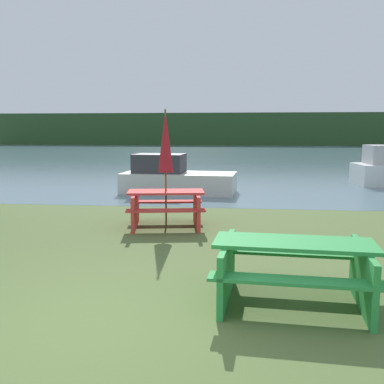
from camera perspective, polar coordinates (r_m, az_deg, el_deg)
name	(u,v)px	position (r m, az deg, el deg)	size (l,w,h in m)	color
ground_plane	(80,332)	(4.84, -14.08, -16.90)	(60.00, 60.00, 0.00)	#516633
water	(223,154)	(36.48, 3.99, 4.81)	(60.00, 50.00, 0.00)	slate
far_treeline	(231,129)	(56.41, 4.92, 7.96)	(80.00, 1.60, 4.00)	#284723
picnic_table_green	(293,265)	(5.40, 12.74, -9.03)	(1.92, 1.50, 0.74)	green
picnic_table_red	(166,205)	(9.36, -3.32, -1.67)	(1.77, 1.62, 0.75)	red
umbrella_crimson	(165,142)	(9.23, -3.39, 6.41)	(0.31, 0.31, 2.42)	brown
boat	(175,178)	(14.29, -2.22, 1.73)	(3.66, 1.81, 1.23)	beige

